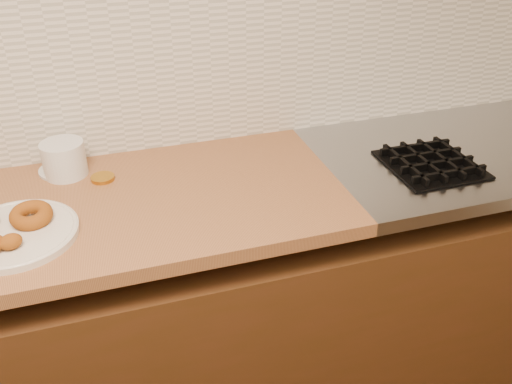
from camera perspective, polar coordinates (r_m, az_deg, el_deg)
The scene contains 9 objects.
wall_back at distance 1.63m, azimuth -13.42°, elevation 19.05°, with size 4.00×0.02×2.70m, color tan.
base_cabinet at distance 1.82m, azimuth -8.64°, elevation -14.19°, with size 3.60×0.60×0.77m, color #482614.
stovetop at distance 1.98m, azimuth 24.98°, elevation 4.52°, with size 1.30×0.62×0.04m, color #9EA0A5.
backsplash at distance 1.66m, azimuth -12.74°, elevation 13.91°, with size 3.60×0.02×0.60m, color silver.
donut_plate at distance 1.43m, azimuth -23.96°, elevation -4.09°, with size 0.29×0.29×0.02m, color silver.
ring_donut at distance 1.44m, azimuth -22.62°, elevation -2.25°, with size 0.10×0.10×0.04m, color #99480A.
plastic_tub at distance 1.64m, azimuth -19.55°, elevation 3.30°, with size 0.12×0.12×0.10m, color silver.
tub_lid at distance 1.69m, azimuth -19.63°, elevation 2.27°, with size 0.14×0.14×0.01m, color silver.
brass_jar_lid at distance 1.60m, azimuth -15.84°, elevation 1.43°, with size 0.07×0.07×0.01m, color #B98323.
Camera 1 is at (-0.13, 0.40, 1.66)m, focal length 38.00 mm.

